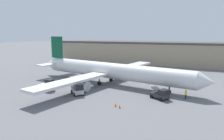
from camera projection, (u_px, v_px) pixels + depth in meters
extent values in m
plane|color=slate|center=(112.00, 84.00, 50.05)|extent=(400.00, 400.00, 0.00)
cube|color=gray|center=(180.00, 55.00, 79.21)|extent=(92.59, 13.04, 7.65)
cube|color=#47423D|center=(180.00, 43.00, 78.50)|extent=(92.59, 13.30, 0.70)
cylinder|color=silver|center=(112.00, 71.00, 49.52)|extent=(37.53, 11.16, 3.55)
cone|color=silver|center=(207.00, 82.00, 38.18)|extent=(3.49, 3.99, 3.48)
cone|color=silver|center=(51.00, 64.00, 61.15)|extent=(4.51, 4.10, 3.37)
cube|color=silver|center=(130.00, 67.00, 59.77)|extent=(7.45, 19.25, 0.50)
cube|color=silver|center=(70.00, 81.00, 41.58)|extent=(7.45, 19.25, 0.50)
cylinder|color=#ADADB2|center=(124.00, 73.00, 57.71)|extent=(3.92, 2.83, 2.15)
cylinder|color=#ADADB2|center=(81.00, 86.00, 44.11)|extent=(3.92, 2.83, 2.15)
cube|color=#0C4C33|center=(57.00, 47.00, 58.87)|extent=(4.03, 1.18, 5.77)
cube|color=silver|center=(68.00, 61.00, 62.76)|extent=(4.00, 4.82, 0.24)
cube|color=silver|center=(46.00, 65.00, 56.43)|extent=(4.00, 4.82, 0.24)
cylinder|color=#38383D|center=(169.00, 90.00, 42.34)|extent=(0.28, 0.28, 1.38)
cylinder|color=black|center=(169.00, 92.00, 42.40)|extent=(0.76, 0.49, 0.70)
cylinder|color=#38383D|center=(99.00, 82.00, 49.12)|extent=(0.28, 0.28, 1.38)
cylinder|color=black|center=(99.00, 83.00, 49.16)|extent=(0.95, 0.53, 0.90)
cylinder|color=#38383D|center=(111.00, 79.00, 52.86)|extent=(0.28, 0.28, 1.38)
cylinder|color=black|center=(111.00, 80.00, 52.90)|extent=(0.95, 0.53, 0.90)
cylinder|color=#1E2338|center=(186.00, 97.00, 38.79)|extent=(0.28, 0.28, 0.83)
cylinder|color=yellow|center=(186.00, 93.00, 38.66)|extent=(0.38, 0.38, 0.66)
sphere|color=tan|center=(186.00, 90.00, 38.58)|extent=(0.24, 0.24, 0.24)
cube|color=silver|center=(47.00, 87.00, 44.63)|extent=(3.57, 1.87, 0.84)
cube|color=black|center=(50.00, 82.00, 43.98)|extent=(1.65, 1.48, 1.20)
cylinder|color=black|center=(48.00, 90.00, 43.49)|extent=(0.74, 0.37, 0.71)
cylinder|color=black|center=(53.00, 89.00, 44.73)|extent=(0.74, 0.37, 0.71)
cylinder|color=black|center=(40.00, 89.00, 44.67)|extent=(0.74, 0.37, 0.71)
cylinder|color=black|center=(45.00, 87.00, 45.91)|extent=(0.74, 0.37, 0.71)
cube|color=#2D2D33|center=(160.00, 95.00, 39.04)|extent=(3.70, 3.27, 0.65)
cube|color=black|center=(164.00, 92.00, 38.19)|extent=(2.08, 2.17, 0.92)
cube|color=#333333|center=(158.00, 90.00, 39.34)|extent=(2.38, 2.16, 0.76)
cylinder|color=black|center=(161.00, 99.00, 37.66)|extent=(0.67, 0.56, 0.61)
cylinder|color=black|center=(168.00, 98.00, 38.73)|extent=(0.67, 0.56, 0.61)
cylinder|color=black|center=(151.00, 96.00, 39.46)|extent=(0.67, 0.56, 0.61)
cylinder|color=black|center=(159.00, 95.00, 40.52)|extent=(0.67, 0.56, 0.61)
cube|color=#B2B2B7|center=(77.00, 91.00, 41.81)|extent=(3.60, 3.54, 0.80)
cube|color=black|center=(78.00, 87.00, 40.79)|extent=(2.11, 2.11, 1.15)
cylinder|color=black|center=(75.00, 95.00, 40.48)|extent=(0.66, 0.65, 0.65)
cylinder|color=black|center=(83.00, 94.00, 41.13)|extent=(0.66, 0.65, 0.65)
cylinder|color=black|center=(72.00, 92.00, 42.63)|extent=(0.66, 0.65, 0.65)
cylinder|color=black|center=(80.00, 91.00, 43.28)|extent=(0.66, 0.65, 0.65)
cone|color=#EF590F|center=(120.00, 106.00, 34.16)|extent=(0.36, 0.36, 0.55)
cone|color=#EF590F|center=(116.00, 105.00, 34.91)|extent=(0.36, 0.36, 0.55)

